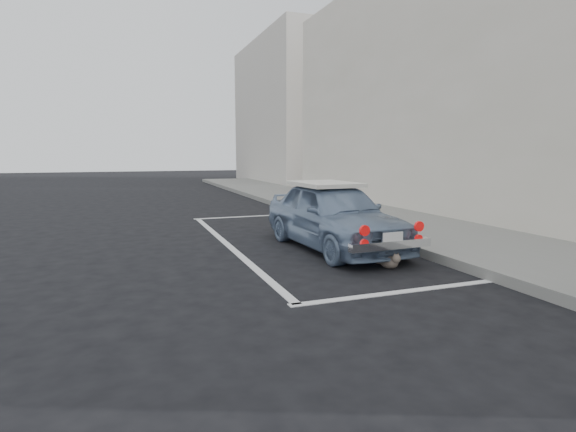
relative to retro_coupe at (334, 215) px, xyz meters
name	(u,v)px	position (x,y,z in m)	size (l,w,h in m)	color
ground	(349,285)	(-0.79, -2.08, -0.60)	(80.00, 80.00, 0.00)	black
sidewalk	(448,236)	(2.41, -0.08, -0.52)	(2.80, 40.00, 0.15)	slate
shop_building	(503,79)	(5.54, 1.92, 2.89)	(3.50, 18.00, 7.00)	beige
building_far	(285,113)	(5.56, 17.92, 3.40)	(3.50, 10.00, 8.00)	beige
pline_rear	(405,291)	(-0.29, -2.58, -0.59)	(3.00, 0.12, 0.01)	silver
pline_front	(251,216)	(-0.29, 4.42, -0.59)	(3.00, 0.12, 0.01)	silver
pline_side	(228,245)	(-1.69, 0.92, -0.59)	(0.12, 7.00, 0.01)	silver
retro_coupe	(334,215)	(0.00, 0.00, 0.00)	(1.56, 3.54, 1.18)	#738AA9
cat	(390,260)	(0.15, -1.57, -0.48)	(0.27, 0.49, 0.26)	#726256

